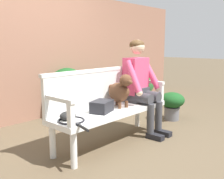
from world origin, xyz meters
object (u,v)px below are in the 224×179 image
(person_seated, at_px, (140,83))
(tennis_racket, at_px, (72,121))
(garden_bench, at_px, (112,113))
(baseball_glove, at_px, (68,116))
(sports_bag, at_px, (102,106))
(dog_on_bench, at_px, (120,90))
(potted_plant, at_px, (172,103))

(person_seated, distance_m, tennis_racket, 1.31)
(garden_bench, relative_size, baseball_glove, 7.86)
(person_seated, relative_size, sports_bag, 4.71)
(dog_on_bench, relative_size, potted_plant, 0.95)
(dog_on_bench, relative_size, sports_bag, 1.58)
(dog_on_bench, bearing_deg, person_seated, 0.47)
(tennis_racket, bearing_deg, baseball_glove, 77.56)
(garden_bench, xyz_separation_m, potted_plant, (1.45, -0.04, -0.11))
(tennis_racket, relative_size, potted_plant, 1.24)
(person_seated, height_order, potted_plant, person_seated)
(tennis_racket, xyz_separation_m, baseball_glove, (0.02, 0.10, 0.04))
(garden_bench, bearing_deg, dog_on_bench, -5.59)
(sports_bag, bearing_deg, tennis_racket, -174.30)
(baseball_glove, bearing_deg, potted_plant, -31.53)
(potted_plant, bearing_deg, baseball_glove, 177.93)
(garden_bench, relative_size, person_seated, 1.31)
(person_seated, distance_m, sports_bag, 0.81)
(sports_bag, bearing_deg, person_seated, 0.22)
(garden_bench, distance_m, baseball_glove, 0.68)
(dog_on_bench, relative_size, tennis_racket, 0.76)
(baseball_glove, bearing_deg, person_seated, -31.62)
(baseball_glove, xyz_separation_m, potted_plant, (2.13, -0.08, -0.21))
(baseball_glove, height_order, sports_bag, sports_bag)
(dog_on_bench, relative_size, baseball_glove, 2.02)
(person_seated, height_order, dog_on_bench, person_seated)
(baseball_glove, relative_size, potted_plant, 0.47)
(potted_plant, bearing_deg, tennis_racket, -179.37)
(person_seated, xyz_separation_m, tennis_racket, (-1.28, -0.05, -0.26))
(tennis_racket, bearing_deg, garden_bench, 5.19)
(garden_bench, bearing_deg, baseball_glove, 176.88)
(garden_bench, bearing_deg, tennis_racket, -174.81)
(dog_on_bench, xyz_separation_m, sports_bag, (-0.34, 0.00, -0.15))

